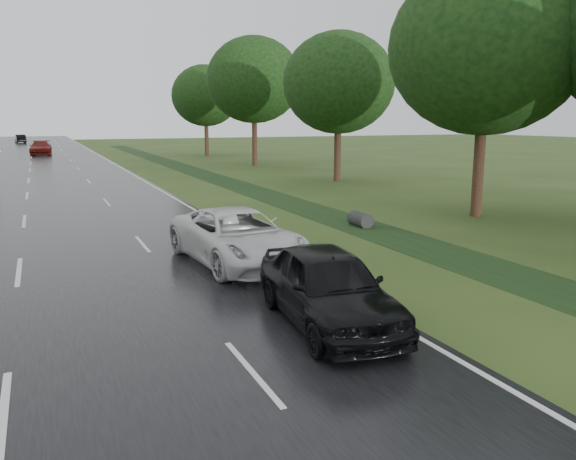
# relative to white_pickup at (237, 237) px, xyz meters

# --- Properties ---
(ground) EXTENTS (220.00, 220.00, 0.00)m
(ground) POSITION_rel_white_pickup_xyz_m (-5.50, -6.54, -0.77)
(ground) COLOR #2B4318
(ground) RESTS_ON ground
(road) EXTENTS (14.00, 180.00, 0.04)m
(road) POSITION_rel_white_pickup_xyz_m (-5.50, 38.46, -0.75)
(road) COLOR black
(road) RESTS_ON ground
(edge_stripe_east) EXTENTS (0.12, 180.00, 0.01)m
(edge_stripe_east) POSITION_rel_white_pickup_xyz_m (1.25, 38.46, -0.73)
(edge_stripe_east) COLOR silver
(edge_stripe_east) RESTS_ON road
(center_line) EXTENTS (0.12, 180.00, 0.01)m
(center_line) POSITION_rel_white_pickup_xyz_m (-5.50, 38.46, -0.73)
(center_line) COLOR silver
(center_line) RESTS_ON road
(drainage_ditch) EXTENTS (2.20, 120.00, 0.56)m
(drainage_ditch) POSITION_rel_white_pickup_xyz_m (6.00, 12.16, -0.74)
(drainage_ditch) COLOR black
(drainage_ditch) RESTS_ON ground
(tree_east_b) EXTENTS (7.60, 7.60, 10.11)m
(tree_east_b) POSITION_rel_white_pickup_xyz_m (11.50, 3.46, 5.91)
(tree_east_b) COLOR #341E15
(tree_east_b) RESTS_ON ground
(tree_east_c) EXTENTS (7.00, 7.00, 9.29)m
(tree_east_c) POSITION_rel_white_pickup_xyz_m (12.70, 17.46, 5.36)
(tree_east_c) COLOR #341E15
(tree_east_c) RESTS_ON ground
(tree_east_d) EXTENTS (8.00, 8.00, 10.76)m
(tree_east_d) POSITION_rel_white_pickup_xyz_m (12.30, 31.46, 6.38)
(tree_east_d) COLOR #341E15
(tree_east_d) RESTS_ON ground
(tree_east_f) EXTENTS (7.20, 7.20, 9.62)m
(tree_east_f) POSITION_rel_white_pickup_xyz_m (12.00, 45.46, 5.60)
(tree_east_f) COLOR #341E15
(tree_east_f) RESTS_ON ground
(white_pickup) EXTENTS (2.87, 5.47, 1.47)m
(white_pickup) POSITION_rel_white_pickup_xyz_m (0.00, 0.00, 0.00)
(white_pickup) COLOR silver
(white_pickup) RESTS_ON road
(dark_sedan) EXTENTS (2.19, 4.56, 1.50)m
(dark_sedan) POSITION_rel_white_pickup_xyz_m (0.07, -5.15, 0.02)
(dark_sedan) COLOR black
(dark_sedan) RESTS_ON road
(far_car_red) EXTENTS (2.43, 5.42, 1.54)m
(far_car_red) POSITION_rel_white_pickup_xyz_m (-4.50, 53.93, 0.04)
(far_car_red) COLOR maroon
(far_car_red) RESTS_ON road
(far_car_dark) EXTENTS (1.95, 4.33, 1.38)m
(far_car_dark) POSITION_rel_white_pickup_xyz_m (-7.31, 88.89, -0.04)
(far_car_dark) COLOR black
(far_car_dark) RESTS_ON road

